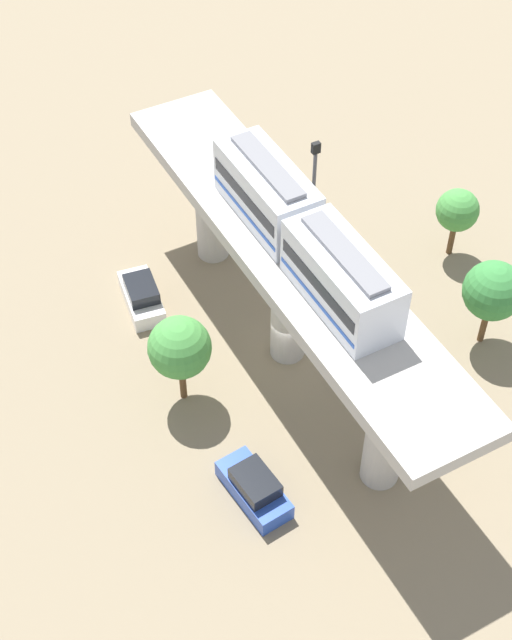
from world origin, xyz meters
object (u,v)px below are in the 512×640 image
Objects in this scene: parked_car_white at (142,296)px; tree_mid_lot at (493,291)px; tree_far_corner at (180,348)px; parked_car_blue at (254,488)px; tree_near_viaduct at (457,211)px; signal_post at (312,215)px; train at (303,233)px.

parked_car_white is 19.52m from tree_mid_lot.
tree_far_corner is at bearing -14.64° from tree_mid_lot.
tree_far_corner is (0.35, -7.19, 3.11)m from parked_car_blue.
tree_near_viaduct is 0.84× the size of tree_far_corner.
tree_far_corner is 0.52× the size of signal_post.
train is at bearing 14.52° from tree_near_viaduct.
signal_post is at bearing -126.84° from train.
tree_far_corner reaches higher than parked_car_blue.
tree_near_viaduct is at bearing -112.63° from tree_mid_lot.
tree_far_corner is 10.59m from signal_post.
tree_mid_lot is (-15.92, -2.94, 3.11)m from parked_car_blue.
signal_post is at bearing -7.68° from tree_near_viaduct.
tree_near_viaduct is at bearing -165.48° from train.
train is 12.34m from parked_car_blue.
tree_near_viaduct reaches higher than parked_car_blue.
parked_car_white is 7.88m from tree_far_corner.
tree_near_viaduct is (-18.69, -9.58, 2.57)m from parked_car_blue.
parked_car_white is (5.58, -8.10, -8.75)m from train.
parked_car_white is at bearing -36.45° from tree_mid_lot.
tree_near_viaduct is 9.70m from signal_post.
tree_far_corner is (16.27, -4.25, 0.00)m from tree_mid_lot.
train is 8.54m from tree_far_corner.
tree_mid_lot is at bearing -174.95° from parked_car_blue.
tree_near_viaduct is at bearing 174.02° from parked_car_white.
parked_car_blue is 0.41× the size of signal_post.
signal_post is (-3.40, -4.54, -3.69)m from train.
train is 3.06× the size of parked_car_white.
parked_car_blue is 0.98× the size of parked_car_white.
tree_mid_lot is (2.77, 6.64, 0.54)m from tree_near_viaduct.
parked_car_blue is 15.21m from signal_post.
tree_near_viaduct is (-12.69, -3.29, -6.18)m from train.
train is 2.93× the size of tree_near_viaduct.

